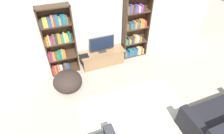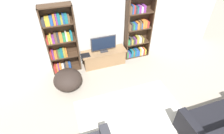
# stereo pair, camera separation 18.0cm
# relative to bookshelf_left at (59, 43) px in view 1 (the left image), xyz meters

# --- Properties ---
(wall_back) EXTENTS (8.80, 0.06, 2.60)m
(wall_back) POSITION_rel_bookshelf_left_xyz_m (1.12, 0.17, 0.26)
(wall_back) COLOR silver
(wall_back) RESTS_ON ground_plane
(bookshelf_left) EXTENTS (0.87, 0.30, 2.10)m
(bookshelf_left) POSITION_rel_bookshelf_left_xyz_m (0.00, 0.00, 0.00)
(bookshelf_left) COLOR #422D1E
(bookshelf_left) RESTS_ON ground_plane
(bookshelf_right) EXTENTS (0.87, 0.30, 2.10)m
(bookshelf_right) POSITION_rel_bookshelf_left_xyz_m (2.43, 0.00, -0.06)
(bookshelf_right) COLOR #422D1E
(bookshelf_right) RESTS_ON ground_plane
(tv_stand) EXTENTS (1.44, 0.48, 0.50)m
(tv_stand) POSITION_rel_bookshelf_left_xyz_m (1.25, -0.13, -0.78)
(tv_stand) COLOR #8E6B47
(tv_stand) RESTS_ON ground_plane
(television) EXTENTS (0.79, 0.16, 0.53)m
(television) POSITION_rel_bookshelf_left_xyz_m (1.25, -0.13, -0.25)
(television) COLOR #2D2D33
(television) RESTS_ON tv_stand
(laptop) EXTENTS (0.28, 0.23, 0.03)m
(laptop) POSITION_rel_bookshelf_left_xyz_m (0.64, -0.18, -0.52)
(laptop) COLOR #28282D
(laptop) RESTS_ON tv_stand
(area_rug) EXTENTS (2.59, 1.60, 0.02)m
(area_rug) POSITION_rel_bookshelf_left_xyz_m (1.29, -2.26, -1.03)
(area_rug) COLOR beige
(area_rug) RESTS_ON ground_plane
(beanbag_ottoman) EXTENTS (0.79, 0.79, 0.56)m
(beanbag_ottoman) POSITION_rel_bookshelf_left_xyz_m (-0.02, -0.84, -0.76)
(beanbag_ottoman) COLOR #2D231E
(beanbag_ottoman) RESTS_ON ground_plane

